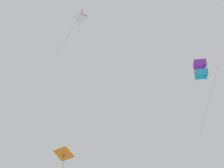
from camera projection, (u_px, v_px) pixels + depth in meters
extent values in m
pyramid|color=orange|center=(64.00, 154.00, 41.01)|extent=(2.04, 1.57, 1.28)
cube|color=purple|center=(63.00, 155.00, 41.05)|extent=(0.41, 0.60, 0.74)
cube|color=purple|center=(65.00, 149.00, 41.23)|extent=(0.48, 0.35, 0.14)
cylinder|color=#47474C|center=(62.00, 161.00, 40.66)|extent=(0.01, 0.02, 0.28)
cube|color=black|center=(62.00, 162.00, 40.57)|extent=(0.07, 0.17, 0.06)
cylinder|color=#47474C|center=(63.00, 163.00, 40.49)|extent=(0.02, 0.14, 0.29)
cube|color=black|center=(63.00, 164.00, 40.40)|extent=(0.17, 0.08, 0.06)
cylinder|color=#47474C|center=(63.00, 165.00, 40.30)|extent=(0.05, 0.07, 0.28)
cube|color=black|center=(63.00, 166.00, 40.19)|extent=(0.02, 0.17, 0.06)
cylinder|color=#47474C|center=(63.00, 167.00, 40.10)|extent=(0.02, 0.14, 0.29)
cube|color=black|center=(62.00, 168.00, 40.01)|extent=(0.16, 0.10, 0.06)
cube|color=white|center=(81.00, 17.00, 35.18)|extent=(1.67, 0.60, 1.59)
cylinder|color=red|center=(81.00, 17.00, 35.21)|extent=(0.41, 0.90, 1.72)
cylinder|color=red|center=(81.00, 16.00, 35.24)|extent=(1.36, 0.17, 0.04)
cylinder|color=#47474C|center=(79.00, 27.00, 34.88)|extent=(0.02, 0.04, 0.31)
cube|color=white|center=(79.00, 27.00, 34.78)|extent=(0.06, 0.17, 0.06)
cylinder|color=#47474C|center=(79.00, 28.00, 34.69)|extent=(0.02, 0.02, 0.30)
cube|color=white|center=(79.00, 29.00, 34.59)|extent=(0.08, 0.17, 0.06)
cylinder|color=#47474C|center=(79.00, 30.00, 34.49)|extent=(0.03, 0.04, 0.30)
cube|color=white|center=(79.00, 31.00, 34.38)|extent=(0.14, 0.12, 0.06)
cylinder|color=#47474C|center=(79.00, 32.00, 34.29)|extent=(0.02, 0.09, 0.31)
cube|color=white|center=(78.00, 33.00, 34.21)|extent=(0.06, 0.17, 0.06)
cylinder|color=#47474C|center=(78.00, 34.00, 34.11)|extent=(0.02, 0.06, 0.31)
cube|color=white|center=(78.00, 36.00, 34.02)|extent=(0.03, 0.17, 0.06)
cylinder|color=#47474C|center=(78.00, 37.00, 33.93)|extent=(0.01, 0.02, 0.30)
cube|color=white|center=(77.00, 38.00, 33.83)|extent=(0.17, 0.08, 0.06)
cylinder|color=#47474C|center=(71.00, 32.00, 32.69)|extent=(2.28, 1.15, 4.56)
cube|color=purple|center=(199.00, 67.00, 35.43)|extent=(1.15, 0.26, 0.60)
cube|color=purple|center=(200.00, 62.00, 34.41)|extent=(1.15, 0.26, 0.60)
cube|color=purple|center=(194.00, 65.00, 34.97)|extent=(0.13, 1.25, 0.86)
cube|color=purple|center=(205.00, 64.00, 34.87)|extent=(0.13, 1.25, 0.86)
cube|color=#1EB2C6|center=(200.00, 77.00, 34.93)|extent=(1.15, 0.26, 0.60)
cube|color=#1EB2C6|center=(202.00, 71.00, 33.91)|extent=(1.15, 0.26, 0.60)
cube|color=#1EB2C6|center=(196.00, 74.00, 34.47)|extent=(0.13, 1.25, 0.86)
cube|color=#1EB2C6|center=(207.00, 74.00, 34.37)|extent=(0.13, 1.25, 0.86)
cylinder|color=#332D28|center=(194.00, 72.00, 35.23)|extent=(0.08, 0.47, 1.80)
cylinder|color=#332D28|center=(205.00, 71.00, 35.13)|extent=(0.08, 0.47, 1.80)
cylinder|color=#332D28|center=(195.00, 67.00, 34.21)|extent=(0.08, 0.47, 1.80)
cylinder|color=#332D28|center=(207.00, 66.00, 34.11)|extent=(0.08, 0.47, 1.80)
cylinder|color=#47474C|center=(210.00, 98.00, 30.79)|extent=(2.92, 0.26, 7.55)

